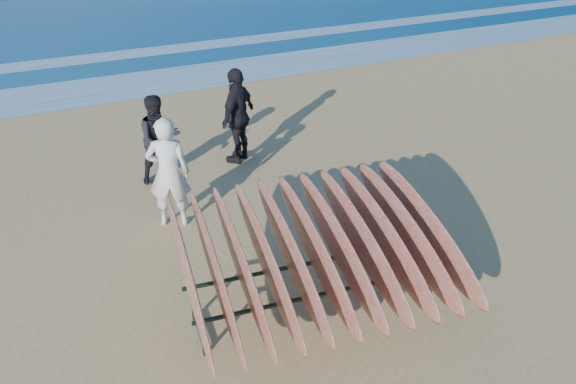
% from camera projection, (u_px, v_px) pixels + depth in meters
% --- Properties ---
extents(ground, '(120.00, 120.00, 0.00)m').
position_uv_depth(ground, '(314.00, 275.00, 7.91)').
color(ground, tan).
rests_on(ground, ground).
extents(foam_near, '(160.00, 160.00, 0.00)m').
position_uv_depth(foam_near, '(136.00, 85.00, 15.72)').
color(foam_near, white).
rests_on(foam_near, ground).
extents(foam_far, '(160.00, 160.00, 0.00)m').
position_uv_depth(foam_far, '(110.00, 56.00, 18.46)').
color(foam_far, white).
rests_on(foam_far, ground).
extents(surfboard_rack, '(3.56, 3.30, 1.54)m').
position_uv_depth(surfboard_rack, '(315.00, 250.00, 6.81)').
color(surfboard_rack, black).
rests_on(surfboard_rack, ground).
extents(person_white, '(0.79, 0.67, 1.82)m').
position_uv_depth(person_white, '(169.00, 173.00, 8.73)').
color(person_white, silver).
rests_on(person_white, ground).
extents(person_dark_a, '(0.88, 0.73, 1.64)m').
position_uv_depth(person_dark_a, '(159.00, 139.00, 10.14)').
color(person_dark_a, black).
rests_on(person_dark_a, ground).
extents(person_dark_b, '(1.15, 1.04, 1.88)m').
position_uv_depth(person_dark_b, '(238.00, 116.00, 10.87)').
color(person_dark_b, black).
rests_on(person_dark_b, ground).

